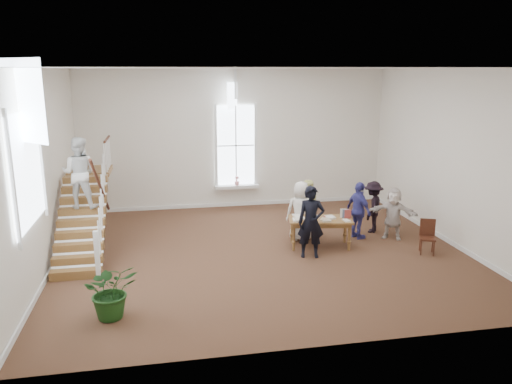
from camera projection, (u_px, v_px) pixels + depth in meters
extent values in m
plane|color=#4C2C1D|center=(263.00, 252.00, 12.55)|extent=(10.00, 10.00, 0.00)
plane|color=silver|center=(236.00, 139.00, 16.30)|extent=(10.00, 0.00, 10.00)
plane|color=silver|center=(320.00, 217.00, 7.72)|extent=(10.00, 0.00, 10.00)
plane|color=silver|center=(43.00, 172.00, 11.11)|extent=(0.00, 9.00, 9.00)
plane|color=silver|center=(452.00, 158.00, 12.91)|extent=(0.00, 9.00, 9.00)
plane|color=white|center=(263.00, 68.00, 11.47)|extent=(10.00, 10.00, 0.00)
cube|color=white|center=(237.00, 186.00, 16.50)|extent=(1.45, 0.28, 0.10)
plane|color=white|center=(236.00, 146.00, 16.29)|extent=(2.60, 0.00, 2.60)
plane|color=white|center=(235.00, 96.00, 15.91)|extent=(0.60, 0.60, 0.85)
plane|color=white|center=(27.00, 169.00, 9.61)|extent=(0.00, 2.40, 2.40)
plane|color=white|center=(20.00, 101.00, 9.30)|extent=(1.10, 1.10, 1.55)
cube|color=white|center=(236.00, 204.00, 16.80)|extent=(10.00, 0.04, 0.12)
imported|color=pink|center=(237.00, 181.00, 16.43)|extent=(0.17, 0.17, 0.30)
cube|color=brown|center=(76.00, 273.00, 10.98)|extent=(1.10, 0.30, 0.20)
cube|color=brown|center=(78.00, 260.00, 11.22)|extent=(1.10, 0.30, 0.20)
cube|color=brown|center=(79.00, 247.00, 11.45)|extent=(1.10, 0.30, 0.20)
cube|color=brown|center=(80.00, 235.00, 11.69)|extent=(1.10, 0.30, 0.20)
cube|color=brown|center=(81.00, 223.00, 11.93)|extent=(1.10, 0.30, 0.20)
cube|color=brown|center=(83.00, 211.00, 12.17)|extent=(1.10, 0.30, 0.20)
cube|color=brown|center=(84.00, 200.00, 12.41)|extent=(1.10, 0.30, 0.20)
cube|color=brown|center=(85.00, 190.00, 12.65)|extent=(1.10, 0.30, 0.20)
cube|color=brown|center=(86.00, 180.00, 12.89)|extent=(1.10, 0.30, 0.20)
cube|color=brown|center=(90.00, 171.00, 13.73)|extent=(1.10, 1.20, 0.12)
cube|color=white|center=(97.00, 255.00, 10.82)|extent=(0.10, 0.10, 1.10)
cylinder|color=#37180F|center=(100.00, 187.00, 11.82)|extent=(0.07, 2.74, 1.86)
imported|color=silver|center=(79.00, 173.00, 11.94)|extent=(0.94, 0.79, 1.72)
cube|color=brown|center=(320.00, 220.00, 12.78)|extent=(1.72, 1.08, 0.05)
cube|color=brown|center=(320.00, 222.00, 12.79)|extent=(1.58, 0.94, 0.10)
cylinder|color=brown|center=(294.00, 238.00, 12.57)|extent=(0.07, 0.07, 0.70)
cylinder|color=brown|center=(349.00, 237.00, 12.58)|extent=(0.07, 0.07, 0.70)
cylinder|color=brown|center=(292.00, 230.00, 13.16)|extent=(0.07, 0.07, 0.70)
cylinder|color=brown|center=(345.00, 230.00, 13.16)|extent=(0.07, 0.07, 0.70)
cube|color=silver|center=(297.00, 220.00, 12.63)|extent=(0.27, 0.32, 0.03)
cube|color=beige|center=(330.00, 217.00, 12.79)|extent=(0.25, 0.29, 0.05)
cube|color=tan|center=(324.00, 220.00, 12.61)|extent=(0.27, 0.29, 0.05)
cube|color=silver|center=(346.00, 220.00, 12.58)|extent=(0.17, 0.26, 0.02)
cube|color=#4C5972|center=(314.00, 216.00, 12.89)|extent=(0.25, 0.28, 0.04)
cube|color=maroon|center=(328.00, 217.00, 12.80)|extent=(0.19, 0.21, 0.04)
cube|color=white|center=(330.00, 218.00, 12.76)|extent=(0.25, 0.25, 0.06)
cube|color=#BFB299|center=(326.00, 220.00, 12.57)|extent=(0.22, 0.25, 0.05)
cube|color=silver|center=(300.00, 218.00, 12.77)|extent=(0.24, 0.31, 0.05)
cube|color=beige|center=(298.00, 220.00, 12.56)|extent=(0.16, 0.28, 0.06)
cube|color=tan|center=(313.00, 218.00, 12.74)|extent=(0.22, 0.23, 0.03)
cube|color=silver|center=(297.00, 215.00, 13.03)|extent=(0.23, 0.21, 0.03)
imported|color=black|center=(311.00, 222.00, 12.04)|extent=(0.72, 0.54, 1.77)
imported|color=silver|center=(301.00, 211.00, 13.27)|extent=(0.87, 0.66, 1.60)
imported|color=#F7F49A|center=(306.00, 207.00, 13.81)|extent=(0.75, 0.59, 1.54)
imported|color=#393887|center=(359.00, 210.00, 13.41)|extent=(0.62, 0.98, 1.56)
imported|color=black|center=(373.00, 207.00, 13.96)|extent=(0.98, 1.08, 1.45)
imported|color=silver|center=(393.00, 213.00, 13.40)|extent=(1.32, 1.05, 1.41)
imported|color=#173C13|center=(111.00, 290.00, 9.13)|extent=(1.14, 1.04, 1.07)
cube|color=#37180F|center=(427.00, 238.00, 12.35)|extent=(0.49, 0.49, 0.04)
cube|color=#37180F|center=(428.00, 227.00, 12.45)|extent=(0.36, 0.18, 0.44)
cylinder|color=#37180F|center=(421.00, 248.00, 12.29)|extent=(0.04, 0.04, 0.39)
cylinder|color=#37180F|center=(434.00, 249.00, 12.23)|extent=(0.04, 0.04, 0.39)
cylinder|color=#37180F|center=(420.00, 244.00, 12.58)|extent=(0.04, 0.04, 0.39)
cylinder|color=#37180F|center=(432.00, 245.00, 12.51)|extent=(0.04, 0.04, 0.39)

